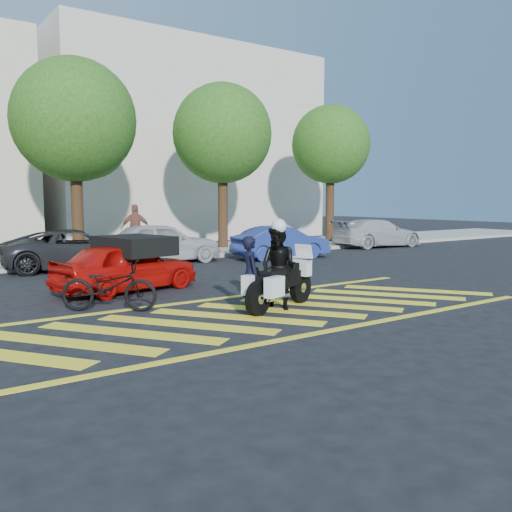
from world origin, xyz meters
TOP-DOWN VIEW (x-y plane):
  - ground at (0.00, 0.00)m, footprint 90.00×90.00m
  - sidewalk at (0.00, 12.00)m, footprint 60.00×5.00m
  - crosswalk at (-0.04, 0.00)m, footprint 12.33×4.00m
  - building_right at (9.00, 21.00)m, footprint 16.00×8.00m
  - tree_center at (0.13, 12.06)m, footprint 4.60×4.60m
  - tree_right at (6.63, 12.06)m, footprint 4.40×4.40m
  - tree_far_right at (13.13, 12.06)m, footprint 4.00×4.00m
  - officer_bike at (-0.03, 0.31)m, footprint 0.52×0.65m
  - bicycle at (-2.43, 1.99)m, footprint 2.01×1.77m
  - police_motorcycle at (0.59, 0.12)m, footprint 2.28×1.19m
  - officer_moto at (0.57, 0.14)m, footprint 0.92×1.03m
  - red_convertible at (-1.23, 4.07)m, footprint 3.96×2.27m
  - parked_mid_left at (-0.90, 9.20)m, footprint 4.96×2.68m
  - parked_mid_right at (2.13, 9.20)m, footprint 4.48×2.09m
  - parked_right at (6.56, 7.80)m, footprint 3.96×1.72m
  - parked_far_right at (13.52, 9.19)m, footprint 4.82×2.35m
  - pedestrian_right at (2.14, 11.54)m, footprint 1.25×0.88m

SIDE VIEW (x-z plane):
  - ground at x=0.00m, z-range 0.00..0.00m
  - crosswalk at x=-0.04m, z-range 0.00..0.01m
  - sidewalk at x=0.00m, z-range 0.00..0.15m
  - bicycle at x=-2.43m, z-range 0.00..1.05m
  - police_motorcycle at x=0.59m, z-range 0.05..1.09m
  - parked_right at x=6.56m, z-range 0.00..1.27m
  - red_convertible at x=-1.23m, z-range 0.00..1.27m
  - parked_mid_left at x=-0.90m, z-range 0.00..1.32m
  - parked_far_right at x=13.52m, z-range 0.00..1.35m
  - parked_mid_right at x=2.13m, z-range 0.00..1.48m
  - officer_bike at x=-0.03m, z-range 0.00..1.57m
  - officer_moto at x=0.57m, z-range 0.00..1.77m
  - pedestrian_right at x=2.14m, z-range 0.15..2.12m
  - tree_far_right at x=13.13m, z-range 1.39..8.49m
  - tree_right at x=6.63m, z-range 1.34..8.75m
  - tree_center at x=0.13m, z-range 1.31..8.88m
  - building_right at x=9.00m, z-range 0.00..11.00m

